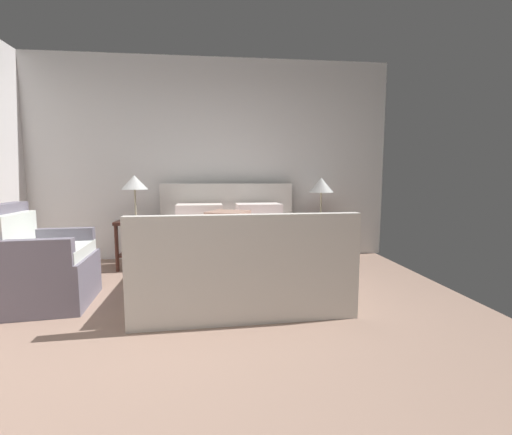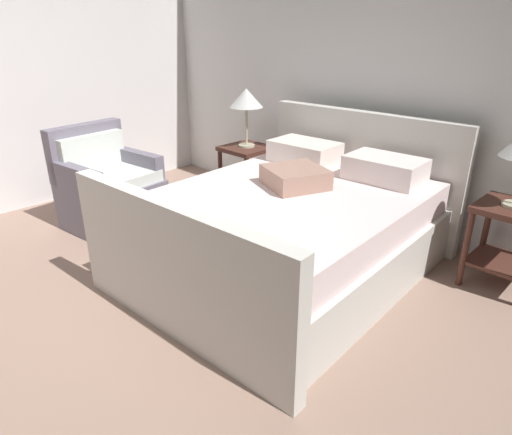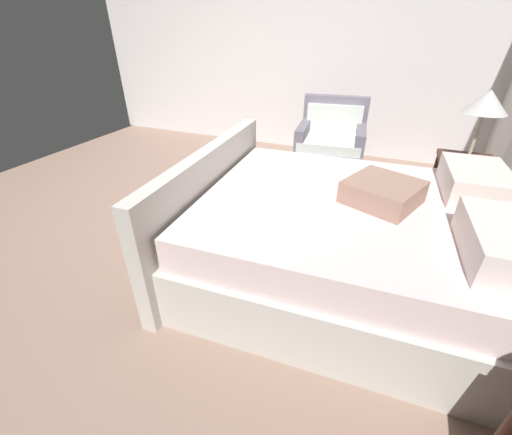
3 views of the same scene
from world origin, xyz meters
TOP-DOWN VIEW (x-y plane):
  - ground_plane at (0.00, 0.00)m, footprint 4.90×5.51m
  - wall_back at (0.00, 2.82)m, footprint 5.02×0.12m
  - bed at (0.28, 1.56)m, footprint 1.89×2.26m
  - nightstand_right at (1.49, 2.42)m, footprint 0.44×0.44m
  - table_lamp_right at (1.49, 2.42)m, footprint 0.33×0.33m
  - nightstand_left at (-0.93, 2.29)m, footprint 0.44×0.44m
  - table_lamp_left at (-0.93, 2.29)m, footprint 0.32×0.32m
  - armchair at (-1.44, 1.04)m, footprint 0.80×0.80m

SIDE VIEW (x-z plane):
  - ground_plane at x=0.00m, z-range -0.02..0.00m
  - bed at x=0.28m, z-range -0.18..0.87m
  - armchair at x=-1.44m, z-range -0.10..0.80m
  - nightstand_right at x=1.49m, z-range 0.10..0.70m
  - nightstand_left at x=-0.93m, z-range 0.10..0.70m
  - table_lamp_right at x=1.49m, z-range 0.76..1.29m
  - table_lamp_left at x=-0.93m, z-range 0.78..1.34m
  - wall_back at x=0.00m, z-range 0.00..2.76m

